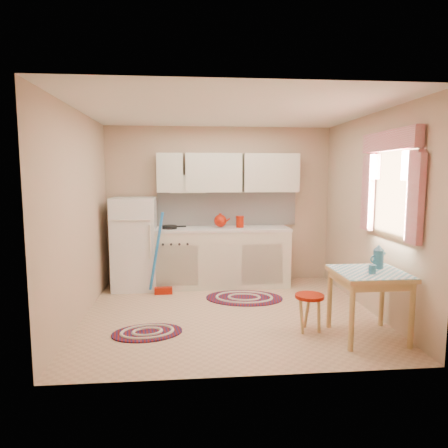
{
  "coord_description": "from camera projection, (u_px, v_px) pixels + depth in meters",
  "views": [
    {
      "loc": [
        -0.51,
        -4.85,
        1.74
      ],
      "look_at": [
        -0.05,
        0.25,
        1.11
      ],
      "focal_mm": 32.0,
      "sensor_mm": 36.0,
      "label": 1
    }
  ],
  "objects": [
    {
      "name": "room_shell",
      "position": [
        240.0,
        186.0,
        5.1
      ],
      "size": [
        3.64,
        3.6,
        2.52
      ],
      "color": "tan",
      "rests_on": "ground"
    },
    {
      "name": "fridge",
      "position": [
        135.0,
        243.0,
        6.08
      ],
      "size": [
        0.65,
        0.6,
        1.4
      ],
      "primitive_type": "cube",
      "color": "white",
      "rests_on": "ground"
    },
    {
      "name": "broom",
      "position": [
        163.0,
        254.0,
        5.79
      ],
      "size": [
        0.28,
        0.13,
        1.2
      ],
      "primitive_type": null,
      "rotation": [
        0.0,
        0.0,
        0.03
      ],
      "color": "blue",
      "rests_on": "ground"
    },
    {
      "name": "base_cabinets",
      "position": [
        216.0,
        258.0,
        6.27
      ],
      "size": [
        2.25,
        0.6,
        0.88
      ],
      "primitive_type": "cube",
      "color": "beige",
      "rests_on": "ground"
    },
    {
      "name": "countertop",
      "position": [
        216.0,
        229.0,
        6.22
      ],
      "size": [
        2.27,
        0.62,
        0.04
      ],
      "primitive_type": "cube",
      "color": "silver",
      "rests_on": "base_cabinets"
    },
    {
      "name": "frying_pan",
      "position": [
        170.0,
        227.0,
        6.1
      ],
      "size": [
        0.26,
        0.26,
        0.05
      ],
      "primitive_type": "cylinder",
      "rotation": [
        0.0,
        0.0,
        0.16
      ],
      "color": "black",
      "rests_on": "countertop"
    },
    {
      "name": "red_kettle",
      "position": [
        220.0,
        221.0,
        6.21
      ],
      "size": [
        0.26,
        0.25,
        0.22
      ],
      "primitive_type": null,
      "rotation": [
        0.0,
        0.0,
        0.28
      ],
      "color": "#991605",
      "rests_on": "countertop"
    },
    {
      "name": "red_canister",
      "position": [
        240.0,
        222.0,
        6.24
      ],
      "size": [
        0.15,
        0.15,
        0.16
      ],
      "primitive_type": "cylinder",
      "rotation": [
        0.0,
        0.0,
        -0.36
      ],
      "color": "#991605",
      "rests_on": "countertop"
    },
    {
      "name": "table",
      "position": [
        368.0,
        305.0,
        4.26
      ],
      "size": [
        0.72,
        0.72,
        0.72
      ],
      "primitive_type": "cube",
      "color": "tan",
      "rests_on": "ground"
    },
    {
      "name": "stool",
      "position": [
        309.0,
        313.0,
        4.44
      ],
      "size": [
        0.35,
        0.35,
        0.42
      ],
      "primitive_type": "cylinder",
      "rotation": [
        0.0,
        0.0,
        -0.09
      ],
      "color": "#991605",
      "rests_on": "ground"
    },
    {
      "name": "coffee_pot",
      "position": [
        378.0,
        256.0,
        4.33
      ],
      "size": [
        0.16,
        0.15,
        0.28
      ],
      "primitive_type": null,
      "rotation": [
        0.0,
        0.0,
        0.25
      ],
      "color": "#2B6A85",
      "rests_on": "table"
    },
    {
      "name": "mug",
      "position": [
        372.0,
        270.0,
        4.11
      ],
      "size": [
        0.09,
        0.09,
        0.1
      ],
      "primitive_type": "cylinder",
      "rotation": [
        0.0,
        0.0,
        -0.16
      ],
      "color": "#2B6A85",
      "rests_on": "table"
    },
    {
      "name": "rug_center",
      "position": [
        244.0,
        298.0,
        5.64
      ],
      "size": [
        1.18,
        0.89,
        0.02
      ],
      "primitive_type": null,
      "rotation": [
        0.0,
        0.0,
        -0.16
      ],
      "color": "maroon",
      "rests_on": "ground"
    },
    {
      "name": "rug_left",
      "position": [
        147.0,
        333.0,
        4.4
      ],
      "size": [
        0.85,
        0.63,
        0.02
      ],
      "primitive_type": null,
      "rotation": [
        0.0,
        0.0,
        0.15
      ],
      "color": "maroon",
      "rests_on": "ground"
    }
  ]
}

